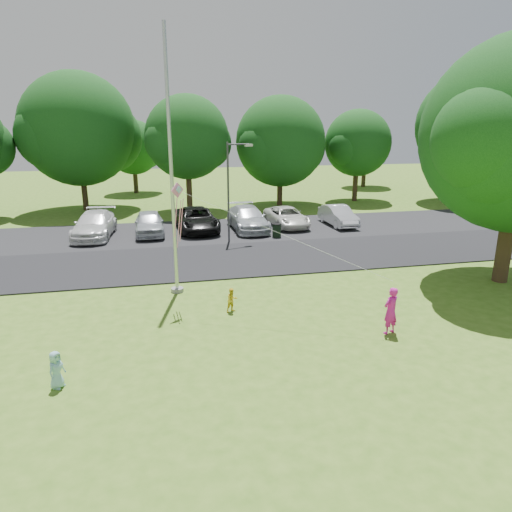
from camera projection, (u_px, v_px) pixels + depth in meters
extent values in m
plane|color=#436B1C|center=(297.00, 337.00, 14.53)|extent=(120.00, 120.00, 0.00)
cube|color=black|center=(243.00, 259.00, 22.97)|extent=(60.00, 6.00, 0.06)
cube|color=black|center=(224.00, 230.00, 29.07)|extent=(42.00, 7.00, 0.06)
cylinder|color=#B7BABF|center=(171.00, 167.00, 17.11)|extent=(0.14, 0.14, 10.00)
cylinder|color=gray|center=(177.00, 290.00, 18.48)|extent=(0.50, 0.50, 0.16)
cylinder|color=#3F3F44|center=(228.00, 194.00, 25.46)|extent=(0.11, 0.11, 5.63)
cylinder|color=#3F3F44|center=(238.00, 144.00, 25.02)|extent=(1.28, 0.46, 0.08)
cube|color=silver|center=(249.00, 145.00, 25.35)|extent=(0.46, 0.32, 0.13)
cylinder|color=black|center=(277.00, 231.00, 27.16)|extent=(0.51, 0.51, 0.82)
cylinder|color=black|center=(277.00, 224.00, 27.04)|extent=(0.55, 0.55, 0.05)
cylinder|color=#332316|center=(505.00, 243.00, 19.31)|extent=(0.62, 0.62, 3.41)
sphere|color=#0F3912|center=(504.00, 146.00, 16.94)|extent=(4.70, 4.70, 4.70)
sphere|color=#0F3912|center=(489.00, 139.00, 16.70)|extent=(4.08, 4.08, 4.08)
cylinder|color=#332316|center=(84.00, 190.00, 35.79)|extent=(0.44, 0.44, 3.19)
sphere|color=#0F3912|center=(78.00, 129.00, 34.52)|extent=(8.50, 8.50, 8.50)
sphere|color=#0F3912|center=(106.00, 138.00, 35.89)|extent=(5.53, 5.53, 5.53)
sphere|color=#0F3912|center=(52.00, 136.00, 33.29)|extent=(5.10, 5.10, 5.10)
cylinder|color=#332316|center=(189.00, 189.00, 35.22)|extent=(0.44, 0.44, 3.43)
sphere|color=#0F3912|center=(187.00, 137.00, 34.14)|extent=(6.27, 6.27, 6.27)
sphere|color=#0F3912|center=(205.00, 143.00, 35.15)|extent=(4.07, 4.07, 4.07)
sphere|color=#0F3912|center=(171.00, 142.00, 33.23)|extent=(3.76, 3.76, 3.76)
cylinder|color=#332316|center=(280.00, 189.00, 38.09)|extent=(0.44, 0.44, 2.66)
sphere|color=#0F3912|center=(280.00, 142.00, 37.01)|extent=(7.27, 7.27, 7.27)
sphere|color=#0F3912|center=(297.00, 148.00, 38.18)|extent=(4.72, 4.72, 4.72)
sphere|color=#0F3912|center=(266.00, 147.00, 35.96)|extent=(4.36, 4.36, 4.36)
cylinder|color=#332316|center=(355.00, 184.00, 40.18)|extent=(0.44, 0.44, 3.02)
sphere|color=#0F3912|center=(358.00, 143.00, 39.21)|extent=(5.67, 5.67, 5.67)
sphere|color=#0F3912|center=(368.00, 148.00, 40.12)|extent=(3.68, 3.68, 3.68)
sphere|color=#0F3912|center=(349.00, 147.00, 38.39)|extent=(3.40, 3.40, 3.40)
cylinder|color=#332316|center=(463.00, 182.00, 39.46)|extent=(0.44, 0.44, 3.42)
sphere|color=#0F3912|center=(470.00, 125.00, 38.13)|extent=(8.77, 8.77, 8.77)
sphere|color=#0F3912|center=(482.00, 133.00, 39.55)|extent=(5.70, 5.70, 5.70)
sphere|color=#0F3912|center=(459.00, 131.00, 36.86)|extent=(5.26, 5.26, 5.26)
cylinder|color=#332316|center=(512.00, 170.00, 54.86)|extent=(0.44, 0.44, 2.60)
cylinder|color=#332316|center=(136.00, 180.00, 44.84)|extent=(0.44, 0.44, 2.60)
sphere|color=#0F3912|center=(133.00, 147.00, 43.97)|extent=(5.20, 5.20, 5.20)
sphere|color=#0F3912|center=(146.00, 151.00, 44.81)|extent=(3.38, 3.38, 3.38)
sphere|color=#0F3912|center=(122.00, 150.00, 43.22)|extent=(3.12, 3.12, 3.12)
cylinder|color=#332316|center=(364.00, 175.00, 49.32)|extent=(0.44, 0.44, 2.60)
sphere|color=#0F3912|center=(366.00, 145.00, 48.46)|extent=(5.20, 5.20, 5.20)
sphere|color=#0F3912|center=(373.00, 149.00, 49.29)|extent=(3.38, 3.38, 3.38)
sphere|color=#0F3912|center=(359.00, 148.00, 47.70)|extent=(3.12, 3.12, 3.12)
imported|color=silver|center=(95.00, 225.00, 27.10)|extent=(2.48, 5.24, 1.48)
imported|color=#B2B7BF|center=(149.00, 223.00, 27.68)|extent=(1.79, 4.24, 1.43)
imported|color=black|center=(196.00, 219.00, 28.76)|extent=(2.69, 5.30, 1.44)
imported|color=#B2B7BF|center=(248.00, 218.00, 28.98)|extent=(2.18, 5.09, 1.46)
imported|color=silver|center=(287.00, 217.00, 30.01)|extent=(2.36, 4.61, 1.25)
imported|color=silver|center=(338.00, 216.00, 30.25)|extent=(1.49, 4.00, 1.31)
imported|color=#D21C9C|center=(391.00, 311.00, 14.61)|extent=(0.67, 0.56, 1.57)
imported|color=yellow|center=(232.00, 300.00, 16.41)|extent=(0.53, 0.48, 0.89)
imported|color=#89C2D2|center=(56.00, 370.00, 11.63)|extent=(0.53, 0.59, 1.01)
cube|color=pink|center=(177.00, 190.00, 15.90)|extent=(0.45, 0.36, 0.54)
cube|color=#8CC6E5|center=(179.00, 190.00, 15.87)|extent=(0.22, 0.18, 0.26)
cylinder|color=white|center=(280.00, 233.00, 15.11)|extent=(6.40, 3.84, 2.55)
cylinder|color=pink|center=(176.00, 218.00, 16.15)|extent=(0.18, 0.23, 1.44)
cylinder|color=pink|center=(182.00, 220.00, 16.27)|extent=(0.20, 0.38, 1.64)
cylinder|color=pink|center=(179.00, 224.00, 16.16)|extent=(0.22, 0.55, 1.83)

